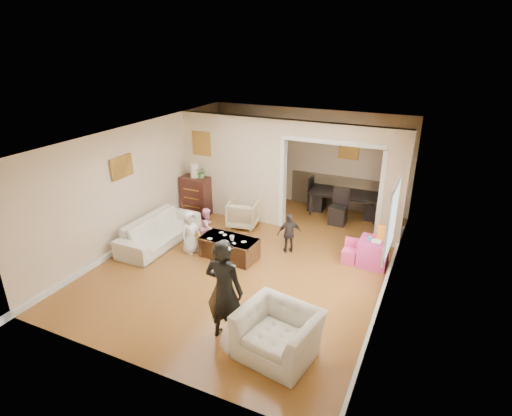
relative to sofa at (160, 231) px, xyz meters
The scene contains 27 objects.
floor 2.19m from the sofa, ahead, with size 7.00×7.00×0.00m, color #A26029.
partition_left 2.44m from the sofa, 69.73° to the left, with size 2.75×0.18×2.60m, color beige.
partition_right 5.17m from the sofa, 24.30° to the left, with size 0.55×0.18×2.60m, color beige.
partition_header 4.40m from the sofa, 32.74° to the left, with size 2.22×0.18×0.35m, color beige.
window_pane 5.03m from the sofa, ahead, with size 0.03×0.95×1.10m, color white.
framed_art_partition 2.52m from the sofa, 91.57° to the left, with size 0.45×0.03×0.55m, color brown.
framed_art_sofa_wall 1.63m from the sofa, 150.95° to the right, with size 0.03×0.55×0.40m, color brown.
framed_art_alcove 5.13m from the sofa, 48.95° to the left, with size 0.45×0.03×0.55m, color brown.
sofa is the anchor object (origin of this frame).
armchair_back 2.06m from the sofa, 51.97° to the left, with size 0.69×0.71×0.64m, color tan.
armchair_front 4.30m from the sofa, 29.99° to the right, with size 1.10×0.96×0.71m, color white.
dresser 1.82m from the sofa, 95.68° to the left, with size 0.73×0.41×1.01m, color #351510.
table_lamp 2.01m from the sofa, 95.68° to the left, with size 0.22×0.22×0.36m, color beige.
potted_plant 1.99m from the sofa, 89.33° to the left, with size 0.28×0.24×0.31m, color #467534.
coffee_table 1.71m from the sofa, ahead, with size 1.17×0.59×0.44m, color #351D10.
coffee_cup 1.82m from the sofa, ahead, with size 0.10×0.10×0.10m, color silver.
play_table 4.62m from the sofa, 13.28° to the left, with size 0.57×0.57×0.55m, color #D73894.
cereal_box 4.77m from the sofa, 14.12° to the left, with size 0.20×0.07×0.30m, color yellow.
cyan_cup 4.51m from the sofa, 12.95° to the left, with size 0.08×0.08×0.08m, color teal.
toy_block 4.54m from the sofa, 15.10° to the left, with size 0.08×0.06×0.05m, color red.
play_bowl 4.65m from the sofa, 11.69° to the left, with size 0.20×0.20×0.05m, color white.
dining_table 4.75m from the sofa, 45.47° to the left, with size 1.78×0.99×0.63m, color black.
adult_person 3.60m from the sofa, 36.85° to the right, with size 0.61×0.40×1.67m, color black.
child_kneel_a 0.88m from the sofa, ahead, with size 0.46×0.30×0.95m, color silver.
child_kneel_b 1.09m from the sofa, 21.43° to the left, with size 0.42×0.33×0.87m, color pink.
child_toddler 2.89m from the sofa, 17.05° to the left, with size 0.52×0.22×0.89m, color black.
craft_papers 1.67m from the sofa, ahead, with size 0.82×0.46×0.00m.
Camera 1 is at (3.32, -6.92, 4.28)m, focal length 29.05 mm.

